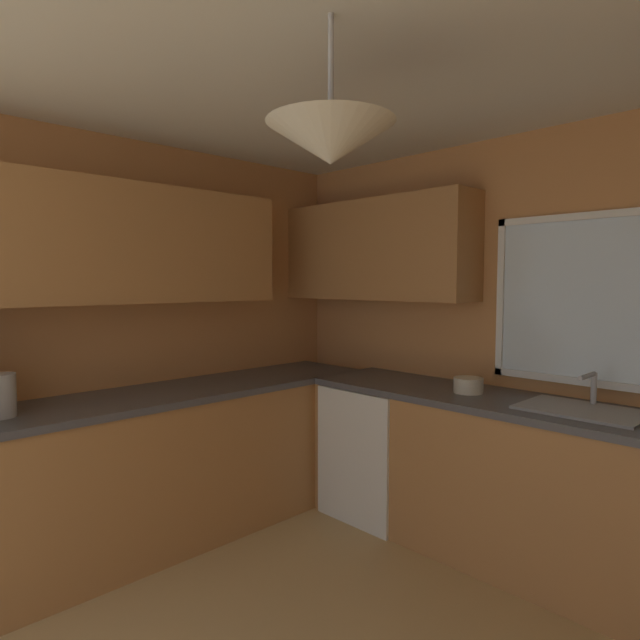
% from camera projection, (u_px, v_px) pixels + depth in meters
% --- Properties ---
extents(room_shell, '(4.02, 3.76, 2.52)m').
position_uv_depth(room_shell, '(338.00, 254.00, 2.41)').
color(room_shell, '#C6844C').
rests_on(room_shell, ground_plane).
extents(counter_run_left, '(0.65, 3.37, 0.92)m').
position_uv_depth(counter_run_left, '(128.00, 475.00, 3.07)').
color(counter_run_left, '#AD7542').
rests_on(counter_run_left, ground_plane).
extents(counter_run_back, '(3.11, 0.65, 0.92)m').
position_uv_depth(counter_run_back, '(560.00, 494.00, 2.80)').
color(counter_run_back, '#AD7542').
rests_on(counter_run_back, ground_plane).
extents(dishwasher, '(0.60, 0.60, 0.87)m').
position_uv_depth(dishwasher, '(380.00, 449.00, 3.63)').
color(dishwasher, white).
rests_on(dishwasher, ground_plane).
extents(kettle, '(0.14, 0.14, 0.21)m').
position_uv_depth(kettle, '(0.00, 396.00, 2.58)').
color(kettle, '#B7B7BC').
rests_on(kettle, counter_run_left).
extents(sink_assembly, '(0.58, 0.40, 0.19)m').
position_uv_depth(sink_assembly, '(582.00, 409.00, 2.71)').
color(sink_assembly, '#9EA0A5').
rests_on(sink_assembly, counter_run_back).
extents(bowl, '(0.17, 0.17, 0.09)m').
position_uv_depth(bowl, '(468.00, 385.00, 3.16)').
color(bowl, beige).
rests_on(bowl, counter_run_back).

